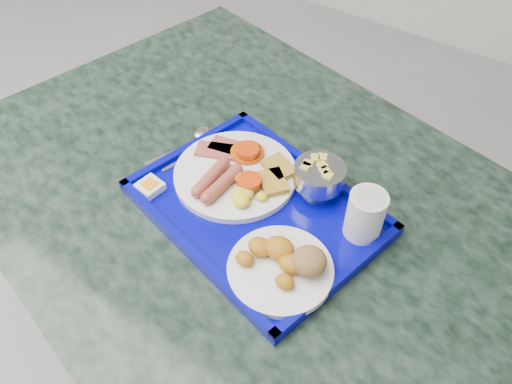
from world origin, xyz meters
TOP-DOWN VIEW (x-y plane):
  - table at (1.00, 0.88)m, footprint 1.43×1.11m
  - tray at (1.00, 0.85)m, footprint 0.48×0.40m
  - main_plate at (0.94, 0.89)m, footprint 0.23×0.23m
  - bread_plate at (1.12, 0.77)m, footprint 0.17×0.17m
  - fruit_bowl at (1.08, 0.95)m, footprint 0.09×0.09m
  - juice_cup at (1.19, 0.91)m, footprint 0.06×0.06m
  - spoon at (0.80, 0.93)m, footprint 0.06×0.15m
  - knife at (0.80, 0.89)m, footprint 0.07×0.16m
  - jam_packet at (0.82, 0.78)m, footprint 0.05×0.05m

SIDE VIEW (x-z plane):
  - table at x=1.00m, z-range 0.19..0.98m
  - tray at x=1.00m, z-range 0.79..0.81m
  - knife at x=0.80m, z-range 0.81..0.81m
  - spoon at x=0.80m, z-range 0.80..0.81m
  - jam_packet at x=0.82m, z-range 0.81..0.82m
  - main_plate at x=0.94m, z-range 0.80..0.84m
  - bread_plate at x=1.12m, z-range 0.80..0.85m
  - fruit_bowl at x=1.08m, z-range 0.82..0.88m
  - juice_cup at x=1.19m, z-range 0.81..0.90m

